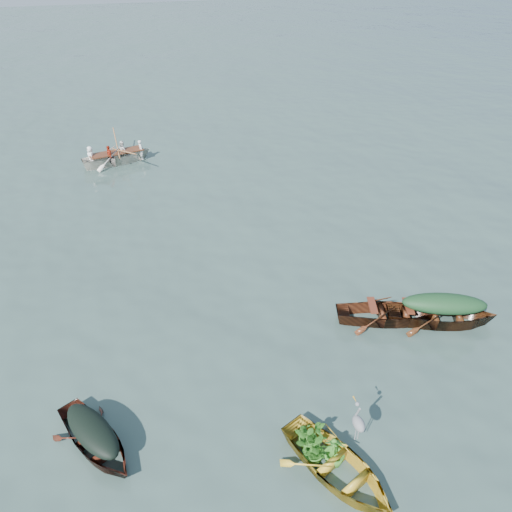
{
  "coord_description": "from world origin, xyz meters",
  "views": [
    {
      "loc": [
        -3.08,
        -8.79,
        9.11
      ],
      "look_at": [
        0.19,
        3.7,
        0.5
      ],
      "focal_mm": 35.0,
      "sensor_mm": 36.0,
      "label": 1
    }
  ],
  "objects_px": {
    "yellow_dinghy": "(336,475)",
    "rowed_boat": "(118,163)",
    "open_wooden_boat": "(387,321)",
    "green_tarp_boat": "(439,323)",
    "dark_covered_boat": "(97,447)",
    "heron": "(358,429)"
  },
  "relations": [
    {
      "from": "yellow_dinghy",
      "to": "rowed_boat",
      "type": "distance_m",
      "value": 17.37
    },
    {
      "from": "yellow_dinghy",
      "to": "rowed_boat",
      "type": "height_order",
      "value": "rowed_boat"
    },
    {
      "from": "yellow_dinghy",
      "to": "open_wooden_boat",
      "type": "bearing_deg",
      "value": 25.91
    },
    {
      "from": "green_tarp_boat",
      "to": "dark_covered_boat",
      "type": "bearing_deg",
      "value": 118.81
    },
    {
      "from": "green_tarp_boat",
      "to": "open_wooden_boat",
      "type": "height_order",
      "value": "green_tarp_boat"
    },
    {
      "from": "heron",
      "to": "green_tarp_boat",
      "type": "bearing_deg",
      "value": 13.21
    },
    {
      "from": "rowed_boat",
      "to": "yellow_dinghy",
      "type": "bearing_deg",
      "value": 179.01
    },
    {
      "from": "green_tarp_boat",
      "to": "open_wooden_boat",
      "type": "bearing_deg",
      "value": 90.0
    },
    {
      "from": "dark_covered_boat",
      "to": "heron",
      "type": "bearing_deg",
      "value": -47.13
    },
    {
      "from": "open_wooden_boat",
      "to": "rowed_boat",
      "type": "relative_size",
      "value": 0.92
    },
    {
      "from": "green_tarp_boat",
      "to": "heron",
      "type": "bearing_deg",
      "value": 147.54
    },
    {
      "from": "heron",
      "to": "rowed_boat",
      "type": "bearing_deg",
      "value": 78.44
    },
    {
      "from": "green_tarp_boat",
      "to": "open_wooden_boat",
      "type": "distance_m",
      "value": 1.4
    },
    {
      "from": "green_tarp_boat",
      "to": "heron",
      "type": "xyz_separation_m",
      "value": [
        -3.99,
        -3.22,
        0.92
      ]
    },
    {
      "from": "green_tarp_boat",
      "to": "rowed_boat",
      "type": "bearing_deg",
      "value": 49.95
    },
    {
      "from": "open_wooden_boat",
      "to": "rowed_boat",
      "type": "distance_m",
      "value": 14.71
    },
    {
      "from": "dark_covered_boat",
      "to": "green_tarp_boat",
      "type": "height_order",
      "value": "green_tarp_boat"
    },
    {
      "from": "dark_covered_boat",
      "to": "rowed_boat",
      "type": "distance_m",
      "value": 15.12
    },
    {
      "from": "rowed_boat",
      "to": "heron",
      "type": "height_order",
      "value": "heron"
    },
    {
      "from": "rowed_boat",
      "to": "dark_covered_boat",
      "type": "bearing_deg",
      "value": 163.29
    },
    {
      "from": "open_wooden_boat",
      "to": "heron",
      "type": "relative_size",
      "value": 4.34
    },
    {
      "from": "open_wooden_boat",
      "to": "rowed_boat",
      "type": "bearing_deg",
      "value": 43.84
    }
  ]
}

